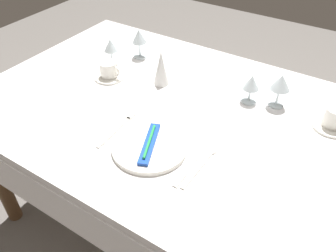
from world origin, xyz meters
name	(u,v)px	position (x,y,z in m)	size (l,w,h in m)	color
ground_plane	(184,224)	(0.00, 0.00, 0.00)	(6.00, 6.00, 0.00)	slate
dining_table	(188,130)	(0.00, 0.00, 0.66)	(1.80, 1.11, 0.74)	white
dinner_plate	(150,147)	(-0.02, -0.25, 0.75)	(0.27, 0.27, 0.02)	white
toothbrush_package	(149,143)	(-0.02, -0.25, 0.77)	(0.11, 0.21, 0.02)	blue
fork_outer	(118,128)	(-0.18, -0.22, 0.74)	(0.03, 0.23, 0.00)	beige
dinner_knife	(191,165)	(0.15, -0.24, 0.74)	(0.03, 0.23, 0.00)	beige
spoon_soup	(204,162)	(0.18, -0.21, 0.74)	(0.03, 0.22, 0.01)	beige
saucer_left	(110,77)	(-0.45, 0.04, 0.74)	(0.14, 0.14, 0.01)	white
coffee_cup_left	(109,69)	(-0.44, 0.04, 0.78)	(0.10, 0.08, 0.07)	white
saucer_right	(331,126)	(0.49, 0.22, 0.74)	(0.14, 0.14, 0.01)	white
coffee_cup_right	(335,117)	(0.50, 0.22, 0.79)	(0.10, 0.07, 0.07)	white
wine_glass_centre	(281,84)	(0.27, 0.24, 0.84)	(0.08, 0.08, 0.14)	silver
wine_glass_left	(251,84)	(0.16, 0.21, 0.82)	(0.07, 0.07, 0.12)	silver
wine_glass_right	(111,47)	(-0.52, 0.15, 0.83)	(0.07, 0.07, 0.13)	silver
wine_glass_far	(139,38)	(-0.44, 0.28, 0.84)	(0.07, 0.07, 0.15)	silver
napkin_folded	(161,68)	(-0.22, 0.13, 0.82)	(0.07, 0.07, 0.16)	white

